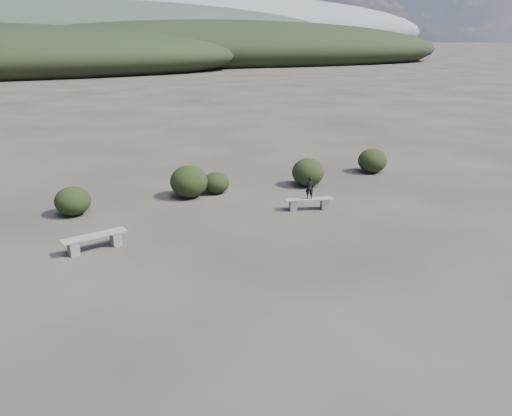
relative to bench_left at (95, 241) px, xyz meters
name	(u,v)px	position (x,y,z in m)	size (l,w,h in m)	color
ground	(295,294)	(4.35, -4.67, -0.29)	(1200.00, 1200.00, 0.00)	#2D2823
bench_left	(95,241)	(0.00, 0.00, 0.00)	(1.96, 0.86, 0.48)	slate
bench_right	(309,203)	(7.61, 0.91, -0.02)	(1.79, 0.82, 0.44)	slate
seated_person	(309,188)	(7.61, 0.91, 0.57)	(0.30, 0.20, 0.83)	black
shrub_a	(73,201)	(-0.44, 3.55, 0.22)	(1.26, 1.26, 1.03)	black
shrub_b	(189,182)	(3.93, 4.08, 0.34)	(1.48, 1.48, 1.27)	black
shrub_c	(216,183)	(5.10, 4.20, 0.14)	(1.07, 1.07, 0.86)	black
shrub_d	(308,172)	(9.04, 3.76, 0.31)	(1.36, 1.36, 1.19)	black
shrub_e	(372,161)	(12.89, 4.66, 0.27)	(1.35, 1.35, 1.12)	black
mountain_ridges	(41,30)	(-3.13, 334.39, 10.55)	(500.00, 400.00, 56.00)	black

